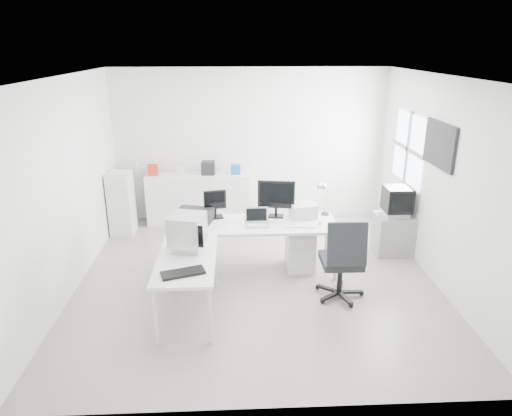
{
  "coord_description": "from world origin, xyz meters",
  "views": [
    {
      "loc": [
        -0.29,
        -5.83,
        3.18
      ],
      "look_at": [
        0.0,
        0.2,
        1.0
      ],
      "focal_mm": 32.0,
      "sensor_mm": 36.0,
      "label": 1
    }
  ],
  "objects_px": {
    "sideboard": "(199,199)",
    "filing_cabinet": "(121,203)",
    "lcd_monitor_small": "(215,204)",
    "crt_tv": "(397,202)",
    "inkjet_printer": "(194,216)",
    "crt_monitor": "(187,231)",
    "tv_cabinet": "(393,234)",
    "office_chair": "(341,257)",
    "lcd_monitor_large": "(276,199)",
    "drawer_pedestal": "(300,249)",
    "side_desk": "(188,286)",
    "main_desk": "(253,247)",
    "laser_printer": "(303,210)",
    "laptop": "(257,218)"
  },
  "relations": [
    {
      "from": "inkjet_printer",
      "to": "lcd_monitor_small",
      "type": "height_order",
      "value": "lcd_monitor_small"
    },
    {
      "from": "sideboard",
      "to": "filing_cabinet",
      "type": "xyz_separation_m",
      "value": [
        -1.31,
        -0.45,
        0.09
      ]
    },
    {
      "from": "filing_cabinet",
      "to": "laptop",
      "type": "bearing_deg",
      "value": -35.55
    },
    {
      "from": "lcd_monitor_large",
      "to": "crt_tv",
      "type": "distance_m",
      "value": 1.93
    },
    {
      "from": "inkjet_printer",
      "to": "crt_monitor",
      "type": "distance_m",
      "value": 0.96
    },
    {
      "from": "office_chair",
      "to": "sideboard",
      "type": "relative_size",
      "value": 0.62
    },
    {
      "from": "tv_cabinet",
      "to": "office_chair",
      "type": "bearing_deg",
      "value": -131.63
    },
    {
      "from": "main_desk",
      "to": "office_chair",
      "type": "bearing_deg",
      "value": -35.75
    },
    {
      "from": "side_desk",
      "to": "laser_printer",
      "type": "bearing_deg",
      "value": 39.52
    },
    {
      "from": "crt_tv",
      "to": "lcd_monitor_small",
      "type": "bearing_deg",
      "value": -175.04
    },
    {
      "from": "side_desk",
      "to": "drawer_pedestal",
      "type": "bearing_deg",
      "value": 36.57
    },
    {
      "from": "crt_tv",
      "to": "tv_cabinet",
      "type": "bearing_deg",
      "value": 0.0
    },
    {
      "from": "laptop",
      "to": "laser_printer",
      "type": "distance_m",
      "value": 0.77
    },
    {
      "from": "lcd_monitor_small",
      "to": "crt_monitor",
      "type": "height_order",
      "value": "crt_monitor"
    },
    {
      "from": "inkjet_printer",
      "to": "filing_cabinet",
      "type": "height_order",
      "value": "filing_cabinet"
    },
    {
      "from": "lcd_monitor_large",
      "to": "crt_tv",
      "type": "relative_size",
      "value": 1.13
    },
    {
      "from": "drawer_pedestal",
      "to": "laptop",
      "type": "bearing_deg",
      "value": -167.01
    },
    {
      "from": "side_desk",
      "to": "crt_tv",
      "type": "distance_m",
      "value": 3.53
    },
    {
      "from": "side_desk",
      "to": "office_chair",
      "type": "bearing_deg",
      "value": 8.74
    },
    {
      "from": "main_desk",
      "to": "lcd_monitor_large",
      "type": "relative_size",
      "value": 4.23
    },
    {
      "from": "lcd_monitor_small",
      "to": "crt_monitor",
      "type": "relative_size",
      "value": 0.84
    },
    {
      "from": "crt_tv",
      "to": "sideboard",
      "type": "bearing_deg",
      "value": 154.91
    },
    {
      "from": "inkjet_printer",
      "to": "lcd_monitor_large",
      "type": "bearing_deg",
      "value": 21.81
    },
    {
      "from": "laptop",
      "to": "crt_tv",
      "type": "relative_size",
      "value": 0.71
    },
    {
      "from": "drawer_pedestal",
      "to": "sideboard",
      "type": "relative_size",
      "value": 0.32
    },
    {
      "from": "lcd_monitor_small",
      "to": "crt_tv",
      "type": "height_order",
      "value": "lcd_monitor_small"
    },
    {
      "from": "main_desk",
      "to": "laser_printer",
      "type": "xyz_separation_m",
      "value": [
        0.75,
        0.22,
        0.48
      ]
    },
    {
      "from": "lcd_monitor_small",
      "to": "lcd_monitor_large",
      "type": "distance_m",
      "value": 0.9
    },
    {
      "from": "office_chair",
      "to": "crt_monitor",
      "type": "bearing_deg",
      "value": -178.24
    },
    {
      "from": "sideboard",
      "to": "drawer_pedestal",
      "type": "bearing_deg",
      "value": -49.85
    },
    {
      "from": "side_desk",
      "to": "filing_cabinet",
      "type": "height_order",
      "value": "filing_cabinet"
    },
    {
      "from": "side_desk",
      "to": "office_chair",
      "type": "distance_m",
      "value": 1.99
    },
    {
      "from": "tv_cabinet",
      "to": "crt_tv",
      "type": "bearing_deg",
      "value": 0.0
    },
    {
      "from": "side_desk",
      "to": "laser_printer",
      "type": "xyz_separation_m",
      "value": [
        1.6,
        1.32,
        0.48
      ]
    },
    {
      "from": "laser_printer",
      "to": "tv_cabinet",
      "type": "relative_size",
      "value": 0.56
    },
    {
      "from": "lcd_monitor_large",
      "to": "sideboard",
      "type": "relative_size",
      "value": 0.3
    },
    {
      "from": "main_desk",
      "to": "tv_cabinet",
      "type": "height_order",
      "value": "main_desk"
    },
    {
      "from": "drawer_pedestal",
      "to": "filing_cabinet",
      "type": "xyz_separation_m",
      "value": [
        -2.94,
        1.49,
        0.25
      ]
    },
    {
      "from": "laser_printer",
      "to": "office_chair",
      "type": "bearing_deg",
      "value": -80.92
    },
    {
      "from": "inkjet_printer",
      "to": "tv_cabinet",
      "type": "height_order",
      "value": "inkjet_printer"
    },
    {
      "from": "filing_cabinet",
      "to": "crt_tv",
      "type": "bearing_deg",
      "value": -13.07
    },
    {
      "from": "lcd_monitor_small",
      "to": "main_desk",
      "type": "bearing_deg",
      "value": -36.16
    },
    {
      "from": "main_desk",
      "to": "crt_monitor",
      "type": "relative_size",
      "value": 4.87
    },
    {
      "from": "inkjet_printer",
      "to": "filing_cabinet",
      "type": "distance_m",
      "value": 2.02
    },
    {
      "from": "drawer_pedestal",
      "to": "lcd_monitor_small",
      "type": "bearing_deg",
      "value": 170.91
    },
    {
      "from": "office_chair",
      "to": "tv_cabinet",
      "type": "relative_size",
      "value": 1.79
    },
    {
      "from": "laser_printer",
      "to": "sideboard",
      "type": "relative_size",
      "value": 0.19
    },
    {
      "from": "office_chair",
      "to": "crt_tv",
      "type": "height_order",
      "value": "office_chair"
    },
    {
      "from": "drawer_pedestal",
      "to": "crt_monitor",
      "type": "bearing_deg",
      "value": -149.86
    },
    {
      "from": "lcd_monitor_large",
      "to": "sideboard",
      "type": "height_order",
      "value": "lcd_monitor_large"
    }
  ]
}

